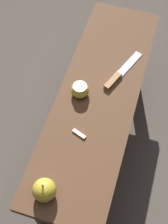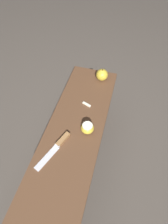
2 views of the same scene
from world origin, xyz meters
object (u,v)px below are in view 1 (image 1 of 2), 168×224
at_px(apple_cut, 80,90).
at_px(wooden_bench, 97,107).
at_px(apple_whole, 44,190).
at_px(knife, 118,75).

bearing_deg(apple_cut, wooden_bench, 105.68).
bearing_deg(wooden_bench, apple_whole, -7.94).
relative_size(knife, apple_cut, 3.31).
distance_m(wooden_bench, apple_whole, 0.47).
distance_m(knife, apple_whole, 0.56).
xyz_separation_m(wooden_bench, apple_whole, (0.44, -0.06, 0.14)).
bearing_deg(wooden_bench, apple_cut, -74.32).
height_order(apple_whole, apple_cut, apple_whole).
height_order(knife, apple_cut, apple_cut).
xyz_separation_m(knife, apple_cut, (0.13, -0.12, 0.02)).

